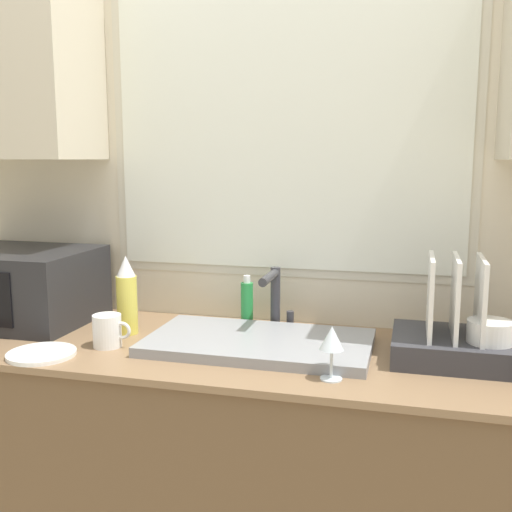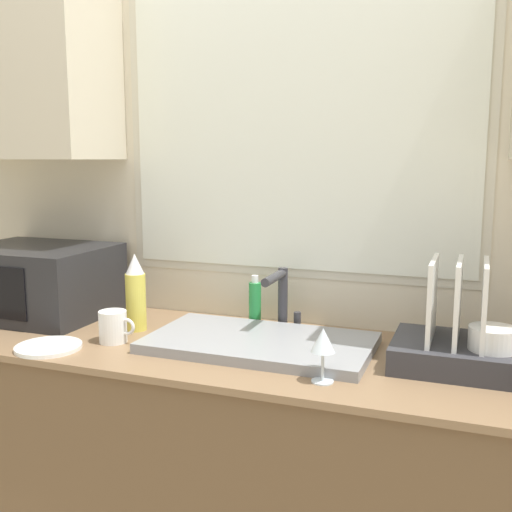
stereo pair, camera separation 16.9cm
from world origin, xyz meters
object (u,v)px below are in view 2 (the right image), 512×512
(faucet, at_px, (281,293))
(microwave, at_px, (36,281))
(soap_bottle, at_px, (255,303))
(wine_glass, at_px, (323,343))
(dish_rack, at_px, (459,343))
(spray_bottle, at_px, (136,294))
(mug_near_sink, at_px, (113,327))

(faucet, bearing_deg, microwave, -172.90)
(soap_bottle, xyz_separation_m, wine_glass, (0.34, -0.42, 0.02))
(dish_rack, height_order, soap_bottle, dish_rack)
(dish_rack, bearing_deg, soap_bottle, 163.93)
(spray_bottle, bearing_deg, soap_bottle, 27.27)
(soap_bottle, bearing_deg, wine_glass, -50.99)
(faucet, relative_size, dish_rack, 0.62)
(microwave, relative_size, mug_near_sink, 4.24)
(mug_near_sink, bearing_deg, spray_bottle, 92.58)
(dish_rack, relative_size, wine_glass, 2.34)
(faucet, height_order, mug_near_sink, faucet)
(faucet, height_order, microwave, microwave)
(microwave, distance_m, dish_rack, 1.43)
(dish_rack, bearing_deg, mug_near_sink, -172.47)
(mug_near_sink, bearing_deg, dish_rack, 7.53)
(microwave, height_order, spray_bottle, spray_bottle)
(faucet, relative_size, mug_near_sink, 1.72)
(dish_rack, distance_m, spray_bottle, 1.00)
(wine_glass, bearing_deg, soap_bottle, 129.01)
(dish_rack, bearing_deg, spray_bottle, 179.47)
(wine_glass, bearing_deg, spray_bottle, 160.75)
(soap_bottle, relative_size, wine_glass, 1.24)
(spray_bottle, relative_size, mug_near_sink, 2.13)
(dish_rack, relative_size, mug_near_sink, 2.75)
(microwave, bearing_deg, dish_rack, -2.05)
(spray_bottle, distance_m, mug_near_sink, 0.16)
(faucet, bearing_deg, soap_bottle, 165.18)
(dish_rack, bearing_deg, faucet, 163.70)
(dish_rack, distance_m, soap_bottle, 0.68)
(microwave, bearing_deg, faucet, 7.10)
(soap_bottle, height_order, wine_glass, soap_bottle)
(faucet, height_order, dish_rack, dish_rack)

